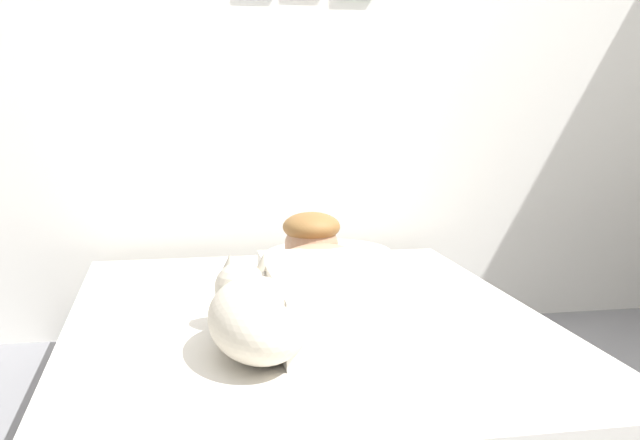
{
  "coord_description": "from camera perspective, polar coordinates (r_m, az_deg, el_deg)",
  "views": [
    {
      "loc": [
        -0.58,
        -1.89,
        1.05
      ],
      "look_at": [
        -0.09,
        0.69,
        0.62
      ],
      "focal_mm": 43.76,
      "sensor_mm": 36.0,
      "label": 1
    }
  ],
  "objects": [
    {
      "name": "dog",
      "position": [
        2.08,
        -4.74,
        -6.86
      ],
      "size": [
        0.26,
        0.57,
        0.21
      ],
      "color": "beige",
      "rests_on": "bed"
    },
    {
      "name": "person_lying",
      "position": [
        2.38,
        0.93,
        -4.65
      ],
      "size": [
        0.43,
        0.92,
        0.27
      ],
      "color": "silver",
      "rests_on": "bed"
    },
    {
      "name": "cell_phone",
      "position": [
        2.22,
        -5.74,
        -8.45
      ],
      "size": [
        0.07,
        0.14,
        0.01
      ],
      "primitive_type": "cube",
      "color": "black",
      "rests_on": "bed"
    },
    {
      "name": "coffee_cup",
      "position": [
        2.9,
        2.49,
        -3.51
      ],
      "size": [
        0.12,
        0.09,
        0.07
      ],
      "color": "white",
      "rests_on": "bed"
    },
    {
      "name": "back_wall",
      "position": [
        3.47,
        -1.21,
        12.59
      ],
      "size": [
        4.21,
        0.12,
        2.5
      ],
      "color": "silver",
      "rests_on": "ground"
    },
    {
      "name": "bed",
      "position": [
        2.48,
        -1.04,
        -11.17
      ],
      "size": [
        1.48,
        1.91,
        0.37
      ],
      "color": "#4C4742",
      "rests_on": "ground"
    },
    {
      "name": "pillow",
      "position": [
        3.04,
        0.56,
        -2.57
      ],
      "size": [
        0.52,
        0.32,
        0.11
      ],
      "primitive_type": "ellipsoid",
      "color": "white",
      "rests_on": "bed"
    }
  ]
}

